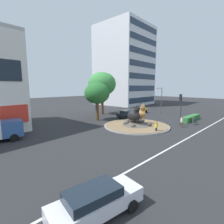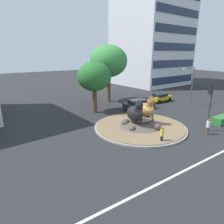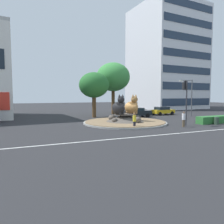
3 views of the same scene
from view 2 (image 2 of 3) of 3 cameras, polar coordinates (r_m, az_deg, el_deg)
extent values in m
plane|color=#28282B|center=(22.85, 8.12, -4.52)|extent=(160.00, 160.00, 0.00)
cube|color=silver|center=(18.13, 26.22, -12.07)|extent=(112.00, 0.20, 0.01)
cylinder|color=gray|center=(22.82, 8.13, -4.31)|extent=(10.44, 10.44, 0.18)
cylinder|color=#846B4C|center=(22.77, 8.14, -4.00)|extent=(10.02, 10.02, 0.08)
cone|color=#564F47|center=(22.60, 8.19, -2.80)|extent=(4.70, 4.70, 0.93)
cylinder|color=#564F47|center=(22.47, 8.23, -1.82)|extent=(2.59, 2.59, 0.12)
ellipsoid|color=#564F47|center=(23.72, 11.08, -2.22)|extent=(0.95, 0.76, 0.76)
ellipsoid|color=#564F47|center=(24.43, 5.64, -1.63)|extent=(0.74, 0.68, 0.59)
ellipsoid|color=#564F47|center=(22.58, 3.93, -2.91)|extent=(0.96, 0.94, 0.77)
ellipsoid|color=#564F47|center=(21.11, 5.87, -4.69)|extent=(0.69, 0.67, 0.55)
ellipsoid|color=#564F47|center=(21.78, 13.04, -4.17)|extent=(0.87, 0.69, 0.69)
ellipsoid|color=black|center=(21.46, 6.66, -0.32)|extent=(1.59, 2.27, 1.54)
cylinder|color=black|center=(21.13, 7.52, -0.13)|extent=(1.12, 1.12, 0.96)
sphere|color=black|center=(20.81, 7.92, 2.00)|extent=(0.85, 0.85, 0.85)
torus|color=black|center=(22.45, 5.60, -1.17)|extent=(1.19, 1.19, 0.19)
cone|color=black|center=(20.86, 8.40, 3.41)|extent=(0.39, 0.39, 0.35)
cone|color=black|center=(20.52, 7.54, 3.22)|extent=(0.39, 0.39, 0.35)
cylinder|color=black|center=(21.27, 8.45, -2.18)|extent=(0.27, 0.27, 0.39)
cylinder|color=black|center=(21.02, 7.82, -2.39)|extent=(0.27, 0.27, 0.39)
ellipsoid|color=#9E703D|center=(23.00, 9.89, 0.70)|extent=(1.77, 2.36, 1.54)
cylinder|color=#9E703D|center=(22.72, 10.79, 0.91)|extent=(1.19, 1.19, 0.96)
sphere|color=#9E703D|center=(22.43, 11.23, 2.91)|extent=(0.85, 0.85, 0.85)
torus|color=#9E703D|center=(23.91, 8.57, -0.16)|extent=(0.97, 0.97, 0.19)
cone|color=#9E703D|center=(22.52, 11.63, 4.22)|extent=(0.41, 0.41, 0.35)
cone|color=#9E703D|center=(22.13, 10.97, 4.04)|extent=(0.41, 0.41, 0.35)
cylinder|color=#9E703D|center=(22.90, 11.65, -0.98)|extent=(0.27, 0.27, 0.39)
cylinder|color=#9E703D|center=(22.62, 11.17, -1.17)|extent=(0.27, 0.27, 0.39)
cylinder|color=#2D2D33|center=(23.33, 26.52, 0.97)|extent=(0.14, 0.14, 5.17)
cube|color=black|center=(23.04, 26.73, 6.03)|extent=(0.33, 0.26, 1.05)
sphere|color=#360606|center=(23.04, 26.66, 6.83)|extent=(0.18, 0.18, 0.18)
sphere|color=orange|center=(23.08, 26.56, 6.07)|extent=(0.18, 0.18, 0.18)
sphere|color=black|center=(23.14, 26.46, 5.30)|extent=(0.18, 0.18, 0.18)
cube|color=black|center=(22.56, 26.54, 5.72)|extent=(0.22, 0.29, 0.80)
cube|color=silver|center=(56.73, 11.45, 21.76)|extent=(17.55, 16.95, 27.02)
cube|color=#233347|center=(51.80, 17.41, 8.99)|extent=(15.61, 1.03, 1.75)
cube|color=#233347|center=(51.47, 17.79, 13.25)|extent=(15.61, 1.03, 1.75)
cube|color=#233347|center=(51.44, 18.19, 17.53)|extent=(15.61, 1.03, 1.75)
cube|color=#233347|center=(51.69, 18.60, 21.79)|extent=(15.61, 1.03, 1.75)
cube|color=#233347|center=(52.23, 19.03, 25.99)|extent=(15.61, 1.03, 1.75)
cylinder|color=brown|center=(28.11, -5.02, 3.11)|extent=(0.63, 0.63, 3.27)
ellipsoid|color=#286B2D|center=(27.50, -5.21, 10.26)|extent=(4.71, 4.71, 4.01)
cylinder|color=brown|center=(34.49, -0.94, 6.71)|extent=(0.62, 0.62, 4.45)
ellipsoid|color=#3D8E42|center=(33.99, -0.98, 14.59)|extent=(6.26, 6.26, 5.32)
cylinder|color=#4C4C51|center=(34.98, 22.26, 6.98)|extent=(0.16, 0.16, 6.08)
cylinder|color=#4C4C51|center=(33.78, 21.62, 11.79)|extent=(2.26, 0.22, 0.10)
cube|color=silver|center=(32.91, 20.36, 11.64)|extent=(0.50, 0.24, 0.16)
cylinder|color=black|center=(19.35, 14.22, -7.73)|extent=(0.27, 0.27, 0.75)
cylinder|color=yellow|center=(19.08, 14.37, -5.82)|extent=(0.36, 0.36, 0.65)
sphere|color=brown|center=(18.92, 14.46, -4.61)|extent=(0.21, 0.21, 0.21)
cylinder|color=brown|center=(22.95, 25.96, -4.96)|extent=(0.28, 0.28, 0.80)
cylinder|color=silver|center=(22.70, 26.20, -3.21)|extent=(0.37, 0.37, 0.69)
sphere|color=brown|center=(22.56, 26.35, -2.11)|extent=(0.23, 0.23, 0.23)
cube|color=gold|center=(35.73, 13.98, 3.98)|extent=(4.29, 2.01, 0.64)
cube|color=#19232D|center=(35.45, 13.83, 4.84)|extent=(2.43, 1.69, 0.51)
cylinder|color=black|center=(37.39, 14.25, 4.01)|extent=(0.65, 0.26, 0.64)
cylinder|color=black|center=(36.34, 16.40, 3.48)|extent=(0.65, 0.26, 0.64)
cylinder|color=black|center=(35.32, 11.41, 3.47)|extent=(0.65, 0.26, 0.64)
cylinder|color=black|center=(34.21, 13.60, 2.90)|extent=(0.65, 0.26, 0.64)
cube|color=black|center=(30.09, 7.86, 2.10)|extent=(4.95, 2.34, 0.76)
cube|color=#19232D|center=(29.81, 7.53, 3.16)|extent=(2.83, 1.91, 0.44)
cylinder|color=black|center=(31.83, 9.15, 2.14)|extent=(0.66, 0.28, 0.64)
cylinder|color=black|center=(30.41, 11.29, 1.34)|extent=(0.66, 0.28, 0.64)
cylinder|color=black|center=(30.07, 4.33, 1.45)|extent=(0.66, 0.28, 0.64)
cylinder|color=black|center=(28.56, 6.36, 0.57)|extent=(0.66, 0.28, 0.64)
camera|label=1|loc=(7.23, -119.92, -23.33)|focal=26.73mm
camera|label=3|loc=(9.44, 119.51, -39.57)|focal=33.78mm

